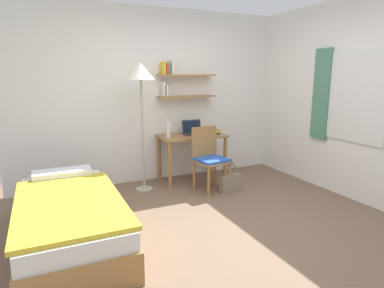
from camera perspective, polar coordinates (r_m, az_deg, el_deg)
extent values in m
plane|color=brown|center=(3.63, 5.40, -14.61)|extent=(5.28, 5.28, 0.00)
cube|color=white|center=(5.11, -5.96, 8.25)|extent=(4.40, 0.05, 2.60)
cube|color=#9E703D|center=(5.14, -0.91, 8.26)|extent=(0.91, 0.22, 0.02)
cube|color=silver|center=(5.02, -5.09, 9.47)|extent=(0.03, 0.14, 0.21)
cube|color=silver|center=(5.02, -4.59, 9.24)|extent=(0.03, 0.16, 0.17)
cube|color=#9E703D|center=(5.13, -0.92, 11.87)|extent=(0.91, 0.22, 0.02)
cube|color=gold|center=(5.00, -5.07, 12.98)|extent=(0.03, 0.16, 0.18)
cube|color=#D13D38|center=(5.02, -4.54, 12.91)|extent=(0.04, 0.16, 0.17)
cube|color=#4CA856|center=(5.06, -4.10, 12.91)|extent=(0.03, 0.12, 0.17)
cube|color=silver|center=(5.06, -3.56, 13.19)|extent=(0.04, 0.15, 0.21)
cube|color=white|center=(4.64, 28.04, 6.58)|extent=(0.05, 4.40, 2.60)
cube|color=silver|center=(4.68, 26.59, 7.37)|extent=(0.02, 0.88, 1.16)
cube|color=white|center=(4.69, 26.66, 7.37)|extent=(0.01, 0.82, 1.10)
cube|color=#4C7F66|center=(5.02, 21.48, 8.01)|extent=(0.03, 0.28, 1.26)
cube|color=#9E703D|center=(3.52, -20.33, -13.71)|extent=(0.91, 1.93, 0.28)
cube|color=silver|center=(3.43, -20.59, -10.38)|extent=(0.87, 1.87, 0.16)
cube|color=gold|center=(3.29, -20.55, -9.49)|extent=(0.93, 1.58, 0.04)
cube|color=white|center=(4.10, -21.60, -4.91)|extent=(0.64, 0.28, 0.10)
cube|color=#9E703D|center=(5.04, 0.00, 1.42)|extent=(1.01, 0.56, 0.03)
cylinder|color=#9E703D|center=(4.74, -3.85, -3.75)|extent=(0.06, 0.06, 0.69)
cylinder|color=#9E703D|center=(5.12, 5.76, -2.58)|extent=(0.06, 0.06, 0.69)
cylinder|color=#9E703D|center=(5.16, -5.73, -2.48)|extent=(0.06, 0.06, 0.69)
cylinder|color=#9E703D|center=(5.52, 3.29, -1.49)|extent=(0.06, 0.06, 0.69)
cube|color=#9E703D|center=(4.63, 3.49, -3.07)|extent=(0.50, 0.48, 0.03)
cube|color=blue|center=(4.62, 3.49, -2.71)|extent=(0.46, 0.44, 0.04)
cube|color=#9E703D|center=(4.72, 2.14, 0.49)|extent=(0.42, 0.10, 0.43)
cylinder|color=#9E703D|center=(4.45, 2.91, -6.61)|extent=(0.04, 0.04, 0.41)
cylinder|color=#9E703D|center=(4.67, 6.57, -5.78)|extent=(0.04, 0.04, 0.41)
cylinder|color=#9E703D|center=(4.73, 0.38, -5.50)|extent=(0.04, 0.04, 0.41)
cylinder|color=#9E703D|center=(4.93, 3.94, -4.78)|extent=(0.04, 0.04, 0.41)
cylinder|color=#B2A893|center=(4.81, -8.28, -7.74)|extent=(0.24, 0.24, 0.02)
cylinder|color=#B2A893|center=(4.61, -8.57, 1.42)|extent=(0.03, 0.03, 1.53)
cone|color=silver|center=(4.54, -8.91, 12.38)|extent=(0.38, 0.38, 0.22)
cube|color=#2D2D33|center=(5.07, 0.35, 1.72)|extent=(0.32, 0.22, 0.01)
cube|color=#2D2D33|center=(5.13, -0.08, 3.07)|extent=(0.32, 0.05, 0.21)
cube|color=black|center=(5.13, -0.05, 3.05)|extent=(0.28, 0.04, 0.17)
cylinder|color=silver|center=(4.83, -4.14, 2.55)|extent=(0.06, 0.06, 0.24)
cube|color=#333338|center=(5.15, 3.55, 1.92)|extent=(0.18, 0.23, 0.02)
cube|color=gold|center=(5.15, 3.62, 2.21)|extent=(0.18, 0.19, 0.03)
cube|color=gold|center=(5.15, 3.64, 2.54)|extent=(0.17, 0.20, 0.03)
cube|color=silver|center=(5.13, 3.60, 2.84)|extent=(0.18, 0.20, 0.03)
cube|color=gray|center=(4.70, 6.63, -6.70)|extent=(0.31, 0.11, 0.25)
torus|color=gray|center=(4.65, 6.68, -4.64)|extent=(0.21, 0.02, 0.21)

